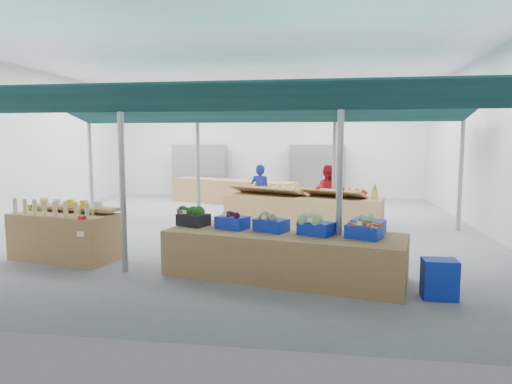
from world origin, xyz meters
TOP-DOWN VIEW (x-y plane):
  - floor at (0.00, 0.00)m, footprint 13.00×13.00m
  - hall at (0.00, 1.44)m, footprint 13.00×13.00m
  - pole_grid at (0.75, -1.75)m, footprint 10.00×4.60m
  - awnings at (0.75, -1.75)m, footprint 9.50×7.08m
  - back_shelving_left at (-2.50, 6.00)m, footprint 2.00×0.50m
  - back_shelving_right at (2.00, 6.00)m, footprint 2.00×0.50m
  - bottle_shelf at (-2.42, -3.39)m, footprint 2.06×1.49m
  - veg_counter at (1.65, -3.92)m, footprint 3.94×2.03m
  - fruit_counter at (1.74, 0.11)m, footprint 3.94×1.69m
  - far_counter at (-0.86, 4.28)m, footprint 4.61×2.71m
  - crate_stack at (3.87, -4.60)m, footprint 0.46×0.33m
  - vendor_left at (0.54, 1.21)m, footprint 0.62×0.48m
  - vendor_right at (2.34, 1.21)m, footprint 0.85×0.72m
  - crate_broccoli at (0.07, -3.58)m, footprint 0.60×0.53m
  - crate_beets at (0.78, -3.73)m, footprint 0.60×0.53m
  - crate_celeriac at (1.44, -3.88)m, footprint 0.60×0.53m
  - crate_cabbage at (2.16, -4.04)m, footprint 0.60×0.53m
  - crate_carrots at (2.87, -4.19)m, footprint 0.60×0.53m
  - sparrow at (-0.12, -3.67)m, footprint 0.12×0.09m
  - pole_ribbon at (-1.08, -5.16)m, footprint 0.12×0.12m
  - apple_heap_yellow at (0.83, 0.21)m, footprint 2.02×1.42m
  - apple_heap_red at (2.48, -0.14)m, footprint 1.66×1.25m
  - pineapple at (3.42, -0.34)m, footprint 0.14×0.14m
  - crate_extra at (2.97, -3.73)m, footprint 0.58×0.49m

SIDE VIEW (x-z plane):
  - floor at x=0.00m, z-range 0.00..0.00m
  - crate_stack at x=3.87m, z-range 0.00..0.55m
  - veg_counter at x=1.65m, z-range 0.00..0.73m
  - fruit_counter at x=1.74m, z-range 0.00..0.82m
  - far_counter at x=-0.86m, z-range 0.00..0.83m
  - bottle_shelf at x=-2.42m, z-range -0.10..1.03m
  - vendor_left at x=0.54m, z-range 0.00..1.53m
  - vendor_right at x=2.34m, z-range 0.00..1.53m
  - crate_carrots at x=2.87m, z-range 0.70..0.99m
  - crate_beets at x=0.78m, z-range 0.72..1.01m
  - crate_celeriac at x=1.44m, z-range 0.72..1.03m
  - crate_extra at x=2.97m, z-range 0.72..1.04m
  - crate_broccoli at x=0.07m, z-range 0.71..1.06m
  - crate_cabbage at x=2.16m, z-range 0.71..1.06m
  - sparrow at x=-0.12m, z-range 0.92..1.03m
  - apple_heap_red at x=2.48m, z-range 0.85..1.12m
  - apple_heap_yellow at x=0.83m, z-range 0.85..1.12m
  - back_shelving_left at x=-2.50m, z-range 0.00..2.00m
  - back_shelving_right at x=2.00m, z-range 0.00..2.00m
  - pineapple at x=3.42m, z-range 0.81..1.20m
  - pole_ribbon at x=-1.08m, z-range 0.94..1.22m
  - pole_grid at x=0.75m, z-range 0.31..3.31m
  - hall at x=0.00m, z-range -3.85..9.15m
  - awnings at x=0.75m, z-range 2.63..2.93m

